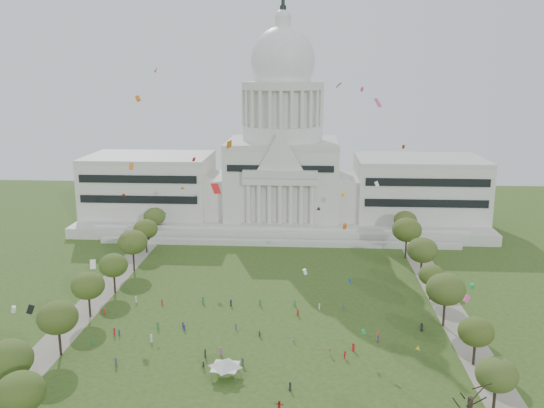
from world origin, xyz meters
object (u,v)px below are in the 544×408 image
(event_tent, at_px, (225,363))
(capitol, at_px, (282,170))
(person_0, at_px, (422,327))
(big_bare_tree, at_px, (471,394))

(event_tent, bearing_deg, capitol, 87.10)
(capitol, relative_size, person_0, 77.25)
(capitol, xyz_separation_m, event_tent, (-6.25, -123.54, -19.11))
(event_tent, height_order, person_0, event_tent)
(capitol, bearing_deg, big_bare_tree, -74.98)
(event_tent, bearing_deg, big_bare_tree, -22.19)
(big_bare_tree, bearing_deg, capitol, 105.02)
(big_bare_tree, height_order, person_0, big_bare_tree)
(person_0, bearing_deg, capitol, 139.06)
(event_tent, xyz_separation_m, person_0, (44.55, 24.29, -2.15))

